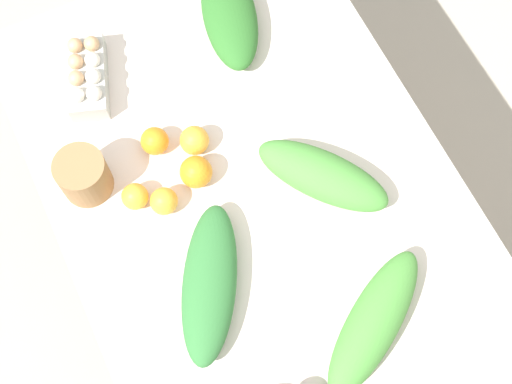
{
  "coord_description": "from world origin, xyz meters",
  "views": [
    {
      "loc": [
        0.55,
        -0.26,
        2.37
      ],
      "look_at": [
        0.0,
        0.0,
        0.79
      ],
      "focal_mm": 50.0,
      "sensor_mm": 36.0,
      "label": 1
    }
  ],
  "objects_px": {
    "paper_bag": "(84,176)",
    "orange_0": "(196,172)",
    "orange_2": "(135,196)",
    "greens_bunch_dandelion": "(229,13)",
    "orange_1": "(164,201)",
    "greens_bunch_chard": "(210,283)",
    "orange_4": "(194,140)",
    "greens_bunch_scallion": "(374,322)",
    "greens_bunch_kale": "(323,175)",
    "egg_carton": "(87,75)",
    "orange_3": "(155,141)"
  },
  "relations": [
    {
      "from": "orange_0",
      "to": "egg_carton",
      "type": "bearing_deg",
      "value": -158.6
    },
    {
      "from": "orange_0",
      "to": "orange_2",
      "type": "xyz_separation_m",
      "value": [
        -0.01,
        -0.15,
        -0.01
      ]
    },
    {
      "from": "egg_carton",
      "to": "greens_bunch_chard",
      "type": "height_order",
      "value": "egg_carton"
    },
    {
      "from": "orange_3",
      "to": "orange_2",
      "type": "bearing_deg",
      "value": -41.1
    },
    {
      "from": "paper_bag",
      "to": "orange_3",
      "type": "relative_size",
      "value": 1.75
    },
    {
      "from": "greens_bunch_dandelion",
      "to": "egg_carton",
      "type": "bearing_deg",
      "value": -88.44
    },
    {
      "from": "greens_bunch_scallion",
      "to": "greens_bunch_chard",
      "type": "xyz_separation_m",
      "value": [
        -0.24,
        -0.29,
        -0.0
      ]
    },
    {
      "from": "orange_1",
      "to": "orange_3",
      "type": "height_order",
      "value": "orange_3"
    },
    {
      "from": "greens_bunch_scallion",
      "to": "greens_bunch_chard",
      "type": "height_order",
      "value": "greens_bunch_scallion"
    },
    {
      "from": "greens_bunch_dandelion",
      "to": "orange_4",
      "type": "bearing_deg",
      "value": -38.13
    },
    {
      "from": "greens_bunch_chard",
      "to": "egg_carton",
      "type": "bearing_deg",
      "value": -174.61
    },
    {
      "from": "greens_bunch_chard",
      "to": "orange_4",
      "type": "bearing_deg",
      "value": 161.65
    },
    {
      "from": "greens_bunch_kale",
      "to": "greens_bunch_scallion",
      "type": "bearing_deg",
      "value": -9.38
    },
    {
      "from": "paper_bag",
      "to": "greens_bunch_scallion",
      "type": "height_order",
      "value": "paper_bag"
    },
    {
      "from": "paper_bag",
      "to": "orange_2",
      "type": "relative_size",
      "value": 1.88
    },
    {
      "from": "orange_0",
      "to": "orange_4",
      "type": "bearing_deg",
      "value": 158.8
    },
    {
      "from": "orange_0",
      "to": "greens_bunch_scallion",
      "type": "bearing_deg",
      "value": 22.65
    },
    {
      "from": "orange_2",
      "to": "orange_4",
      "type": "height_order",
      "value": "orange_4"
    },
    {
      "from": "paper_bag",
      "to": "greens_bunch_kale",
      "type": "relative_size",
      "value": 0.36
    },
    {
      "from": "orange_1",
      "to": "orange_0",
      "type": "bearing_deg",
      "value": 108.52
    },
    {
      "from": "orange_1",
      "to": "egg_carton",
      "type": "bearing_deg",
      "value": -173.72
    },
    {
      "from": "paper_bag",
      "to": "orange_4",
      "type": "xyz_separation_m",
      "value": [
        0.02,
        0.27,
        -0.02
      ]
    },
    {
      "from": "greens_bunch_dandelion",
      "to": "orange_0",
      "type": "distance_m",
      "value": 0.45
    },
    {
      "from": "egg_carton",
      "to": "paper_bag",
      "type": "height_order",
      "value": "paper_bag"
    },
    {
      "from": "greens_bunch_dandelion",
      "to": "orange_0",
      "type": "xyz_separation_m",
      "value": [
        0.37,
        -0.26,
        -0.0
      ]
    },
    {
      "from": "paper_bag",
      "to": "orange_1",
      "type": "xyz_separation_m",
      "value": [
        0.13,
        0.15,
        -0.03
      ]
    },
    {
      "from": "greens_bunch_dandelion",
      "to": "orange_3",
      "type": "distance_m",
      "value": 0.4
    },
    {
      "from": "orange_2",
      "to": "paper_bag",
      "type": "bearing_deg",
      "value": -135.08
    },
    {
      "from": "greens_bunch_chard",
      "to": "orange_4",
      "type": "distance_m",
      "value": 0.36
    },
    {
      "from": "greens_bunch_chard",
      "to": "orange_4",
      "type": "height_order",
      "value": "greens_bunch_chard"
    },
    {
      "from": "orange_4",
      "to": "greens_bunch_scallion",
      "type": "bearing_deg",
      "value": 17.05
    },
    {
      "from": "orange_2",
      "to": "greens_bunch_dandelion",
      "type": "bearing_deg",
      "value": 131.18
    },
    {
      "from": "greens_bunch_dandelion",
      "to": "orange_1",
      "type": "relative_size",
      "value": 5.18
    },
    {
      "from": "orange_0",
      "to": "orange_1",
      "type": "bearing_deg",
      "value": -71.48
    },
    {
      "from": "egg_carton",
      "to": "orange_1",
      "type": "bearing_deg",
      "value": 24.95
    },
    {
      "from": "orange_3",
      "to": "orange_0",
      "type": "bearing_deg",
      "value": 25.4
    },
    {
      "from": "greens_bunch_scallion",
      "to": "orange_0",
      "type": "relative_size",
      "value": 4.67
    },
    {
      "from": "egg_carton",
      "to": "orange_2",
      "type": "xyz_separation_m",
      "value": [
        0.35,
        -0.01,
        -0.01
      ]
    },
    {
      "from": "greens_bunch_scallion",
      "to": "orange_2",
      "type": "relative_size",
      "value": 5.73
    },
    {
      "from": "orange_4",
      "to": "greens_bunch_dandelion",
      "type": "bearing_deg",
      "value": 141.87
    },
    {
      "from": "greens_bunch_dandelion",
      "to": "orange_1",
      "type": "xyz_separation_m",
      "value": [
        0.4,
        -0.36,
        -0.01
      ]
    },
    {
      "from": "greens_bunch_scallion",
      "to": "orange_3",
      "type": "height_order",
      "value": "greens_bunch_scallion"
    },
    {
      "from": "paper_bag",
      "to": "greens_bunch_kale",
      "type": "height_order",
      "value": "paper_bag"
    },
    {
      "from": "paper_bag",
      "to": "orange_0",
      "type": "xyz_separation_m",
      "value": [
        0.1,
        0.24,
        -0.02
      ]
    },
    {
      "from": "paper_bag",
      "to": "orange_0",
      "type": "bearing_deg",
      "value": 68.19
    },
    {
      "from": "greens_bunch_dandelion",
      "to": "orange_0",
      "type": "relative_size",
      "value": 4.35
    },
    {
      "from": "greens_bunch_chard",
      "to": "greens_bunch_dandelion",
      "type": "xyz_separation_m",
      "value": [
        -0.63,
        0.34,
        0.0
      ]
    },
    {
      "from": "greens_bunch_kale",
      "to": "paper_bag",
      "type": "bearing_deg",
      "value": -115.05
    },
    {
      "from": "egg_carton",
      "to": "orange_3",
      "type": "distance_m",
      "value": 0.25
    },
    {
      "from": "egg_carton",
      "to": "orange_0",
      "type": "height_order",
      "value": "egg_carton"
    }
  ]
}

